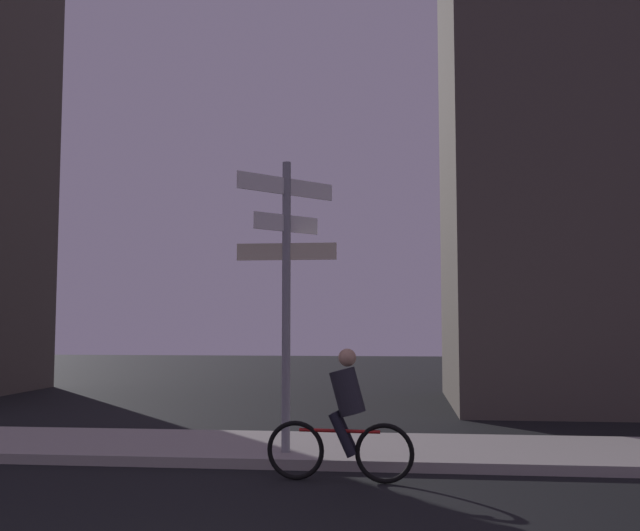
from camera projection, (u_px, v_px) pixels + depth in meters
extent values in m
cube|color=#9E9991|center=(279.00, 448.00, 10.78)|extent=(40.00, 2.52, 0.14)
cylinder|color=gray|center=(286.00, 305.00, 10.24)|extent=(0.12, 0.12, 4.08)
cube|color=white|center=(287.00, 186.00, 10.38)|extent=(1.19, 1.19, 0.24)
cube|color=white|center=(287.00, 223.00, 10.33)|extent=(0.80, 0.80, 0.24)
cube|color=beige|center=(286.00, 252.00, 10.30)|extent=(1.43, 0.03, 0.24)
torus|color=black|center=(295.00, 450.00, 8.94)|extent=(0.72, 0.12, 0.72)
torus|color=black|center=(384.00, 453.00, 8.73)|extent=(0.72, 0.12, 0.72)
cylinder|color=red|center=(339.00, 431.00, 8.86)|extent=(1.00, 0.13, 0.04)
cylinder|color=#26262D|center=(347.00, 392.00, 8.87)|extent=(0.48, 0.36, 0.61)
sphere|color=tan|center=(347.00, 358.00, 8.91)|extent=(0.22, 0.22, 0.22)
cylinder|color=black|center=(342.00, 435.00, 8.76)|extent=(0.35, 0.15, 0.55)
cylinder|color=black|center=(345.00, 432.00, 8.93)|extent=(0.35, 0.15, 0.55)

